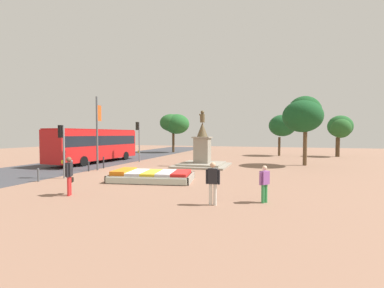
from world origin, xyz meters
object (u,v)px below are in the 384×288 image
at_px(kerb_bollard_mid_a, 72,167).
at_px(kerb_bollard_north, 104,162).
at_px(banner_pole, 97,132).
at_px(pedestrian_crossing_plaza, 264,182).
at_px(kerb_bollard_south, 38,175).
at_px(statue_monument, 202,154).
at_px(traffic_light_near_crossing, 62,142).
at_px(traffic_light_mid_block, 138,135).
at_px(pedestrian_near_planter, 213,180).
at_px(pedestrian_with_handbag, 69,174).
at_px(city_bus, 95,143).
at_px(flower_planter, 151,176).
at_px(kerb_bollard_mid_b, 89,166).

relative_size(kerb_bollard_mid_a, kerb_bollard_north, 1.05).
height_order(banner_pole, pedestrian_crossing_plaza, banner_pole).
bearing_deg(kerb_bollard_mid_a, kerb_bollard_south, -88.13).
bearing_deg(banner_pole, pedestrian_crossing_plaza, -25.23).
bearing_deg(statue_monument, pedestrian_crossing_plaza, -62.82).
height_order(traffic_light_near_crossing, traffic_light_mid_block, traffic_light_mid_block).
height_order(banner_pole, pedestrian_near_planter, banner_pole).
bearing_deg(traffic_light_mid_block, statue_monument, -10.79).
distance_m(pedestrian_with_handbag, kerb_bollard_south, 4.88).
bearing_deg(city_bus, pedestrian_crossing_plaza, -32.48).
xyz_separation_m(flower_planter, traffic_light_near_crossing, (-5.75, -0.88, 2.06)).
bearing_deg(kerb_bollard_south, traffic_light_mid_block, 88.78).
relative_size(flower_planter, traffic_light_near_crossing, 1.54).
relative_size(traffic_light_mid_block, kerb_bollard_south, 5.07).
xyz_separation_m(flower_planter, city_bus, (-9.73, 7.32, 1.61)).
relative_size(statue_monument, kerb_bollard_mid_b, 6.28).
relative_size(pedestrian_with_handbag, kerb_bollard_mid_b, 2.28).
xyz_separation_m(flower_planter, kerb_bollard_south, (-6.22, -2.27, 0.14)).
xyz_separation_m(flower_planter, pedestrian_with_handbag, (-1.90, -4.46, 0.73)).
bearing_deg(pedestrian_crossing_plaza, kerb_bollard_mid_a, 164.66).
bearing_deg(flower_planter, pedestrian_crossing_plaza, -25.02).
bearing_deg(kerb_bollard_north, city_bus, 135.42).
xyz_separation_m(traffic_light_mid_block, pedestrian_crossing_plaza, (12.61, -12.19, -1.88)).
height_order(statue_monument, pedestrian_with_handbag, statue_monument).
distance_m(flower_planter, pedestrian_near_planter, 6.26).
distance_m(city_bus, pedestrian_crossing_plaza, 19.43).
bearing_deg(pedestrian_with_handbag, traffic_light_mid_block, 106.73).
bearing_deg(city_bus, flower_planter, -36.96).
xyz_separation_m(statue_monument, pedestrian_with_handbag, (-2.96, -12.22, -0.04)).
xyz_separation_m(traffic_light_mid_block, pedestrian_with_handbag, (4.07, -13.56, -1.75)).
xyz_separation_m(city_bus, pedestrian_crossing_plaza, (16.37, -10.42, -1.02)).
bearing_deg(traffic_light_mid_block, flower_planter, -56.70).
bearing_deg(statue_monument, flower_planter, -97.82).
relative_size(kerb_bollard_mid_b, kerb_bollard_north, 0.80).
xyz_separation_m(flower_planter, pedestrian_near_planter, (4.71, -4.06, 0.71)).
xyz_separation_m(pedestrian_near_planter, kerb_bollard_south, (-10.92, 1.79, -0.57)).
relative_size(city_bus, kerb_bollard_north, 10.59).
bearing_deg(traffic_light_mid_block, city_bus, -154.71).
bearing_deg(banner_pole, pedestrian_near_planter, -32.85).
bearing_deg(traffic_light_near_crossing, kerb_bollard_mid_b, 99.84).
relative_size(traffic_light_mid_block, kerb_bollard_mid_b, 5.19).
xyz_separation_m(traffic_light_near_crossing, traffic_light_mid_block, (-0.22, 9.98, 0.42)).
bearing_deg(traffic_light_near_crossing, banner_pole, 94.37).
distance_m(city_bus, pedestrian_with_handbag, 14.18).
bearing_deg(kerb_bollard_mid_b, pedestrian_crossing_plaza, -22.03).
height_order(pedestrian_near_planter, kerb_bollard_mid_b, pedestrian_near_planter).
xyz_separation_m(pedestrian_crossing_plaza, kerb_bollard_south, (-12.85, 0.83, -0.45)).
bearing_deg(pedestrian_crossing_plaza, kerb_bollard_north, 151.47).
xyz_separation_m(pedestrian_crossing_plaza, kerb_bollard_mid_b, (-12.91, 5.22, -0.46)).
distance_m(kerb_bollard_mid_b, kerb_bollard_north, 1.81).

